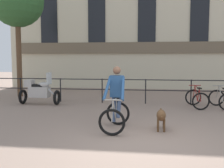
{
  "coord_description": "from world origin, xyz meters",
  "views": [
    {
      "loc": [
        0.04,
        -5.94,
        1.9
      ],
      "look_at": [
        -1.13,
        2.86,
        1.05
      ],
      "focal_mm": 42.0,
      "sensor_mm": 36.0,
      "label": 1
    }
  ],
  "objects_px": {
    "parked_motorcycle": "(39,91)",
    "parked_bicycle_mid_left": "(222,99)",
    "cyclist_with_bike": "(116,101)",
    "parked_bicycle_near_lamp": "(197,99)",
    "dog": "(161,116)"
  },
  "relations": [
    {
      "from": "dog",
      "to": "parked_bicycle_near_lamp",
      "type": "relative_size",
      "value": 0.86
    },
    {
      "from": "cyclist_with_bike",
      "to": "dog",
      "type": "relative_size",
      "value": 1.69
    },
    {
      "from": "cyclist_with_bike",
      "to": "parked_bicycle_near_lamp",
      "type": "height_order",
      "value": "cyclist_with_bike"
    },
    {
      "from": "dog",
      "to": "parked_bicycle_mid_left",
      "type": "relative_size",
      "value": 0.85
    },
    {
      "from": "cyclist_with_bike",
      "to": "parked_bicycle_near_lamp",
      "type": "bearing_deg",
      "value": 53.32
    },
    {
      "from": "parked_motorcycle",
      "to": "parked_bicycle_mid_left",
      "type": "bearing_deg",
      "value": -86.12
    },
    {
      "from": "parked_bicycle_near_lamp",
      "to": "parked_bicycle_mid_left",
      "type": "xyz_separation_m",
      "value": [
        0.93,
        0.0,
        0.0
      ]
    },
    {
      "from": "cyclist_with_bike",
      "to": "parked_motorcycle",
      "type": "xyz_separation_m",
      "value": [
        -3.63,
        3.37,
        -0.2
      ]
    },
    {
      "from": "cyclist_with_bike",
      "to": "dog",
      "type": "distance_m",
      "value": 1.27
    },
    {
      "from": "parked_motorcycle",
      "to": "cyclist_with_bike",
      "type": "bearing_deg",
      "value": -130.07
    },
    {
      "from": "cyclist_with_bike",
      "to": "dog",
      "type": "height_order",
      "value": "cyclist_with_bike"
    },
    {
      "from": "cyclist_with_bike",
      "to": "parked_bicycle_near_lamp",
      "type": "distance_m",
      "value": 4.49
    },
    {
      "from": "dog",
      "to": "parked_bicycle_mid_left",
      "type": "height_order",
      "value": "parked_bicycle_mid_left"
    },
    {
      "from": "parked_bicycle_near_lamp",
      "to": "parked_motorcycle",
      "type": "bearing_deg",
      "value": -4.15
    },
    {
      "from": "parked_motorcycle",
      "to": "parked_bicycle_mid_left",
      "type": "xyz_separation_m",
      "value": [
        7.34,
        0.13,
        -0.2
      ]
    }
  ]
}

